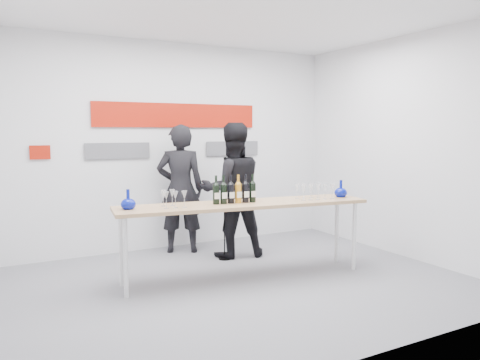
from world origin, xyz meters
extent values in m
plane|color=slate|center=(0.00, 0.00, 0.00)|extent=(5.00, 5.00, 0.00)
cube|color=silver|center=(0.00, 2.00, 1.50)|extent=(5.00, 0.04, 3.00)
cube|color=#A61607|center=(0.00, 1.97, 1.95)|extent=(2.50, 0.02, 0.35)
cube|color=#59595E|center=(-0.90, 1.97, 1.45)|extent=(0.90, 0.02, 0.22)
cube|color=#59595E|center=(0.90, 1.97, 1.45)|extent=(0.90, 0.02, 0.22)
cube|color=#A61607|center=(-1.90, 1.97, 1.45)|extent=(0.25, 0.02, 0.18)
cube|color=tan|center=(0.10, 0.17, 0.87)|extent=(3.03, 1.00, 0.04)
cylinder|color=silver|center=(-1.30, 0.16, 0.43)|extent=(0.05, 0.05, 0.85)
cylinder|color=silver|center=(1.45, -0.22, 0.43)|extent=(0.05, 0.05, 0.85)
cylinder|color=silver|center=(-1.25, 0.55, 0.43)|extent=(0.05, 0.05, 0.85)
cylinder|color=silver|center=(1.50, 0.17, 0.43)|extent=(0.05, 0.05, 0.85)
imported|color=black|center=(-0.12, 1.63, 0.91)|extent=(0.78, 0.66, 1.81)
imported|color=black|center=(0.42, 1.08, 0.92)|extent=(1.01, 0.86, 1.84)
cylinder|color=black|center=(0.25, 0.98, 0.01)|extent=(0.16, 0.16, 0.02)
cylinder|color=black|center=(0.25, 0.98, 0.67)|extent=(0.02, 0.02, 1.35)
sphere|color=black|center=(0.25, 0.95, 1.36)|extent=(0.04, 0.04, 0.04)
camera|label=1|loc=(-2.51, -4.54, 1.73)|focal=35.00mm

